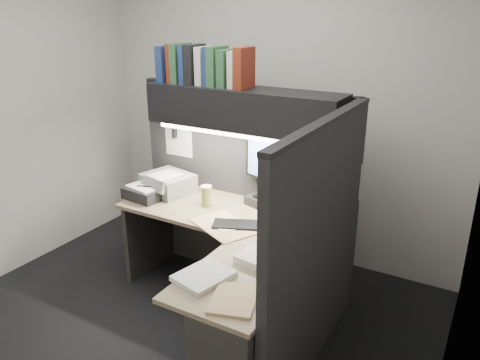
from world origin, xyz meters
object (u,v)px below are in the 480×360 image
(overhead_shelf, at_px, (243,108))
(coffee_cup, at_px, (206,196))
(monitor, at_px, (270,181))
(printer, at_px, (168,183))
(notebook_stack, at_px, (146,192))
(keyboard, at_px, (246,225))
(desk, at_px, (226,291))
(telephone, at_px, (310,214))

(overhead_shelf, bearing_deg, coffee_cup, -142.78)
(monitor, relative_size, printer, 1.41)
(monitor, distance_m, notebook_stack, 1.05)
(keyboard, height_order, printer, printer)
(notebook_stack, bearing_deg, coffee_cup, 12.67)
(overhead_shelf, height_order, printer, overhead_shelf)
(printer, bearing_deg, desk, -21.28)
(monitor, distance_m, printer, 0.92)
(overhead_shelf, distance_m, telephone, 0.93)
(desk, relative_size, monitor, 3.09)
(keyboard, height_order, notebook_stack, notebook_stack)
(telephone, relative_size, coffee_cup, 1.41)
(telephone, xyz_separation_m, notebook_stack, (-1.33, -0.28, 0.00))
(telephone, bearing_deg, printer, 172.29)
(keyboard, distance_m, coffee_cup, 0.50)
(coffee_cup, xyz_separation_m, printer, (-0.45, 0.08, 0.00))
(desk, bearing_deg, keyboard, 100.17)
(desk, height_order, printer, printer)
(overhead_shelf, distance_m, notebook_stack, 1.08)
(overhead_shelf, relative_size, notebook_stack, 4.96)
(overhead_shelf, height_order, monitor, overhead_shelf)
(keyboard, relative_size, notebook_stack, 1.50)
(desk, distance_m, printer, 1.23)
(overhead_shelf, xyz_separation_m, monitor, (0.22, 0.04, -0.55))
(coffee_cup, bearing_deg, keyboard, -21.85)
(monitor, xyz_separation_m, keyboard, (0.01, -0.40, -0.21))
(overhead_shelf, height_order, keyboard, overhead_shelf)
(desk, distance_m, coffee_cup, 0.86)
(monitor, xyz_separation_m, printer, (-0.90, -0.13, -0.14))
(monitor, xyz_separation_m, coffee_cup, (-0.45, -0.21, -0.14))
(overhead_shelf, distance_m, coffee_cup, 0.75)
(overhead_shelf, relative_size, monitor, 2.82)
(keyboard, bearing_deg, desk, -103.40)
(desk, distance_m, notebook_stack, 1.20)
(monitor, relative_size, coffee_cup, 3.58)
(desk, height_order, monitor, monitor)
(telephone, height_order, coffee_cup, coffee_cup)
(keyboard, relative_size, printer, 1.21)
(desk, relative_size, notebook_stack, 5.44)
(overhead_shelf, xyz_separation_m, notebook_stack, (-0.75, -0.29, -0.72))
(keyboard, relative_size, coffee_cup, 3.06)
(monitor, xyz_separation_m, notebook_stack, (-0.98, -0.33, -0.17))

